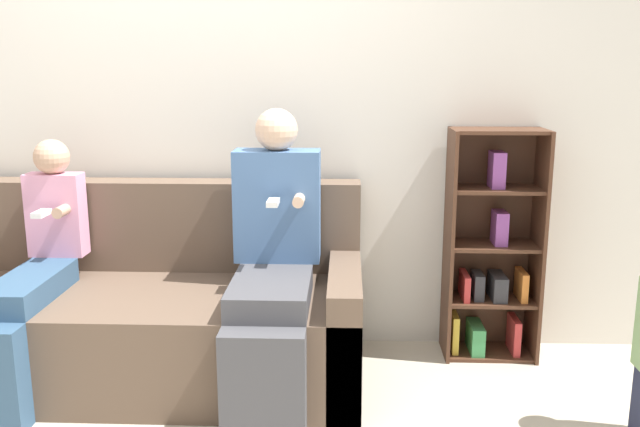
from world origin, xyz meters
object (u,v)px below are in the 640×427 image
at_px(adult_seated, 273,252).
at_px(child_seated, 33,271).
at_px(bookshelf, 491,253).
at_px(couch, 141,315).

relative_size(adult_seated, child_seated, 1.13).
height_order(adult_seated, bookshelf, adult_seated).
bearing_deg(bookshelf, child_seated, -167.42).
bearing_deg(adult_seated, child_seated, -177.59).
bearing_deg(adult_seated, couch, 170.24).
distance_m(couch, bookshelf, 1.77).
xyz_separation_m(adult_seated, child_seated, (-1.09, -0.05, -0.09)).
height_order(adult_seated, child_seated, adult_seated).
xyz_separation_m(adult_seated, bookshelf, (1.06, 0.43, -0.12)).
relative_size(couch, child_seated, 1.87).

